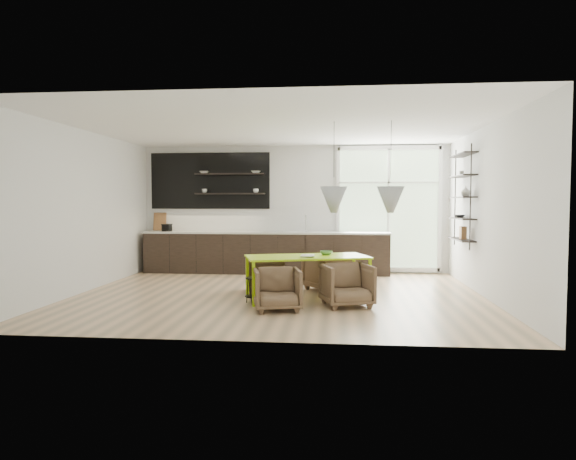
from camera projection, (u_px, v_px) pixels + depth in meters
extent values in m
cube|color=#D8AF84|center=(279.00, 295.00, 8.92)|extent=(7.00, 6.00, 0.01)
cube|color=silver|center=(294.00, 209.00, 11.82)|extent=(7.00, 0.02, 2.90)
cube|color=silver|center=(85.00, 211.00, 9.18)|extent=(0.02, 6.00, 2.90)
cube|color=silver|center=(488.00, 212.00, 8.50)|extent=(0.02, 6.00, 2.90)
cube|color=white|center=(279.00, 127.00, 8.76)|extent=(7.00, 6.00, 0.01)
cube|color=#B2D1A5|center=(388.00, 209.00, 11.58)|extent=(2.20, 0.02, 2.70)
cube|color=white|center=(388.00, 209.00, 11.55)|extent=(2.30, 0.08, 2.80)
cone|color=#AFB6BB|center=(334.00, 200.00, 8.24)|extent=(0.44, 0.44, 0.42)
cone|color=#AFB6BB|center=(390.00, 200.00, 8.15)|extent=(0.44, 0.44, 0.42)
cylinder|color=black|center=(334.00, 149.00, 8.19)|extent=(0.01, 0.01, 0.89)
cylinder|color=black|center=(391.00, 149.00, 8.11)|extent=(0.01, 0.01, 0.89)
cube|color=black|center=(266.00, 253.00, 11.60)|extent=(5.50, 0.65, 0.90)
cube|color=silver|center=(266.00, 233.00, 11.57)|extent=(5.54, 0.69, 0.04)
cube|color=silver|center=(268.00, 220.00, 11.88)|extent=(5.50, 0.02, 0.55)
cube|color=black|center=(210.00, 181.00, 11.93)|extent=(2.80, 0.06, 1.30)
cube|color=black|center=(230.00, 174.00, 11.74)|extent=(1.60, 0.28, 0.03)
cube|color=black|center=(230.00, 194.00, 11.76)|extent=(1.60, 0.28, 0.03)
cube|color=#976036|center=(160.00, 222.00, 12.04)|extent=(0.30, 0.10, 0.42)
cylinder|color=silver|center=(306.00, 224.00, 11.58)|extent=(0.02, 0.02, 0.40)
imported|color=white|center=(204.00, 172.00, 11.79)|extent=(0.22, 0.22, 0.05)
imported|color=white|center=(256.00, 172.00, 11.68)|extent=(0.22, 0.22, 0.05)
imported|color=white|center=(204.00, 191.00, 11.82)|extent=(0.12, 0.12, 0.10)
imported|color=white|center=(256.00, 191.00, 11.70)|extent=(0.12, 0.12, 0.10)
cylinder|color=black|center=(167.00, 228.00, 11.70)|extent=(0.24, 0.24, 0.15)
cube|color=black|center=(470.00, 197.00, 9.09)|extent=(0.02, 0.02, 1.90)
cube|color=black|center=(455.00, 198.00, 10.29)|extent=(0.02, 0.02, 1.90)
cube|color=black|center=(462.00, 239.00, 9.74)|extent=(0.26, 1.20, 0.02)
cube|color=black|center=(462.00, 218.00, 9.71)|extent=(0.26, 1.20, 0.02)
cube|color=black|center=(462.00, 197.00, 9.69)|extent=(0.26, 1.20, 0.02)
cube|color=black|center=(463.00, 176.00, 9.67)|extent=(0.26, 1.20, 0.03)
cube|color=black|center=(463.00, 155.00, 9.65)|extent=(0.26, 1.20, 0.03)
imported|color=white|center=(466.00, 191.00, 9.44)|extent=(0.18, 0.18, 0.19)
imported|color=#333338|center=(459.00, 216.00, 9.91)|extent=(0.22, 0.22, 0.05)
imported|color=white|center=(462.00, 173.00, 9.76)|extent=(0.10, 0.10, 0.09)
cube|color=#976036|center=(463.00, 233.00, 9.63)|extent=(0.10, 0.18, 0.24)
cube|color=#A3DA08|center=(307.00, 257.00, 8.46)|extent=(2.15, 1.43, 0.03)
cube|color=#A3DA08|center=(254.00, 284.00, 7.90)|extent=(0.06, 0.06, 0.69)
cube|color=#A3DA08|center=(247.00, 277.00, 8.68)|extent=(0.06, 0.06, 0.69)
cube|color=#A3DA08|center=(370.00, 281.00, 8.27)|extent=(0.06, 0.06, 0.69)
cube|color=#A3DA08|center=(354.00, 274.00, 9.06)|extent=(0.06, 0.06, 0.69)
imported|color=brown|center=(265.00, 275.00, 9.18)|extent=(0.79, 0.80, 0.61)
imported|color=brown|center=(328.00, 272.00, 9.35)|extent=(1.02, 1.02, 0.67)
imported|color=brown|center=(277.00, 289.00, 7.64)|extent=(0.81, 0.82, 0.63)
imported|color=brown|center=(347.00, 285.00, 7.92)|extent=(0.90, 0.91, 0.67)
cylinder|color=black|center=(255.00, 278.00, 8.14)|extent=(0.31, 0.31, 0.02)
cylinder|color=black|center=(255.00, 296.00, 8.16)|extent=(0.33, 0.33, 0.01)
cylinder|color=black|center=(263.00, 291.00, 8.09)|extent=(0.01, 0.01, 0.41)
cylinder|color=black|center=(260.00, 289.00, 8.28)|extent=(0.01, 0.01, 0.41)
cylinder|color=black|center=(247.00, 290.00, 8.22)|extent=(0.01, 0.01, 0.41)
cylinder|color=black|center=(251.00, 292.00, 8.02)|extent=(0.01, 0.01, 0.41)
imported|color=white|center=(301.00, 256.00, 8.36)|extent=(0.23, 0.31, 0.03)
imported|color=#5B8E52|center=(326.00, 253.00, 8.66)|extent=(0.27, 0.27, 0.07)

